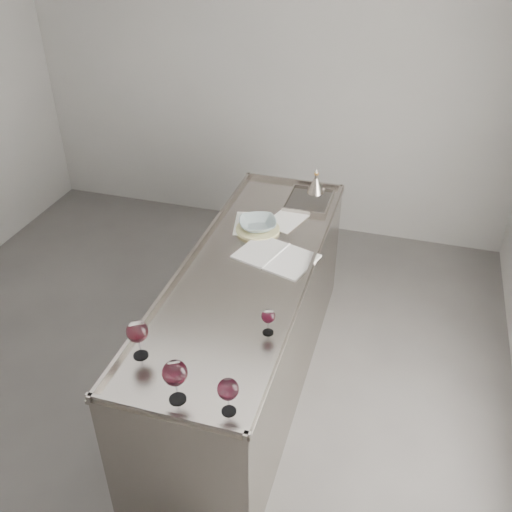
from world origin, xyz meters
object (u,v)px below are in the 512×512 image
(wine_glass_left, at_px, (137,332))
(notebook, at_px, (276,256))
(wine_glass_middle, at_px, (175,374))
(ceramic_bowl, at_px, (258,224))
(counter, at_px, (248,327))
(wine_glass_right, at_px, (228,390))
(wine_glass_small, at_px, (268,317))
(wine_funnel, at_px, (316,185))

(wine_glass_left, xyz_separation_m, notebook, (0.41, 1.03, -0.14))
(wine_glass_middle, distance_m, ceramic_bowl, 1.51)
(notebook, xyz_separation_m, ceramic_bowl, (-0.20, 0.27, 0.04))
(counter, distance_m, wine_glass_left, 1.10)
(wine_glass_right, distance_m, notebook, 1.25)
(counter, height_order, wine_glass_small, wine_glass_small)
(wine_glass_small, distance_m, ceramic_bowl, 1.02)
(wine_glass_left, height_order, ceramic_bowl, wine_glass_left)
(counter, distance_m, wine_glass_middle, 1.25)
(notebook, xyz_separation_m, wine_funnel, (0.06, 0.93, 0.05))
(counter, height_order, wine_glass_middle, wine_glass_middle)
(counter, height_order, wine_glass_left, wine_glass_left)
(wine_glass_middle, height_order, ceramic_bowl, wine_glass_middle)
(counter, relative_size, wine_glass_middle, 10.90)
(wine_glass_right, relative_size, wine_glass_small, 1.28)
(counter, xyz_separation_m, wine_glass_left, (-0.28, -0.87, 0.62))
(counter, xyz_separation_m, wine_glass_middle, (0.01, -1.08, 0.63))
(wine_glass_right, xyz_separation_m, notebook, (-0.12, 1.23, -0.13))
(wine_glass_left, height_order, wine_funnel, wine_glass_left)
(wine_glass_left, distance_m, notebook, 1.11)
(ceramic_bowl, relative_size, wine_funnel, 1.24)
(wine_glass_small, height_order, wine_funnel, wine_funnel)
(wine_glass_right, bearing_deg, wine_glass_middle, -180.00)
(counter, bearing_deg, wine_funnel, 80.01)
(wine_glass_small, bearing_deg, wine_funnel, 93.01)
(wine_glass_small, xyz_separation_m, notebook, (-0.14, 0.69, -0.10))
(wine_glass_right, distance_m, ceramic_bowl, 1.54)
(notebook, distance_m, wine_funnel, 0.93)
(counter, height_order, wine_glass_right, wine_glass_right)
(wine_glass_left, relative_size, wine_glass_small, 1.45)
(wine_glass_right, height_order, wine_funnel, wine_funnel)
(ceramic_bowl, bearing_deg, counter, -81.49)
(wine_glass_middle, relative_size, wine_glass_right, 1.19)
(wine_glass_small, relative_size, notebook, 0.27)
(notebook, bearing_deg, wine_glass_left, -94.75)
(wine_glass_middle, height_order, notebook, wine_glass_middle)
(counter, bearing_deg, wine_glass_middle, -89.55)
(ceramic_bowl, height_order, wine_funnel, wine_funnel)
(counter, bearing_deg, notebook, 48.63)
(wine_glass_small, bearing_deg, wine_glass_left, -148.27)
(wine_glass_left, xyz_separation_m, wine_glass_right, (0.53, -0.21, -0.02))
(counter, distance_m, wine_funnel, 1.22)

